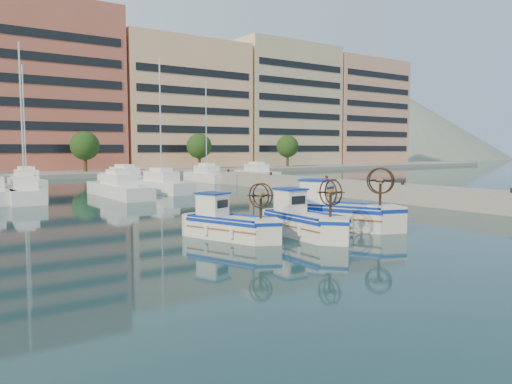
# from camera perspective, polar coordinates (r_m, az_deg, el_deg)

# --- Properties ---
(ground) EXTENTS (300.00, 300.00, 0.00)m
(ground) POSITION_cam_1_polar(r_m,az_deg,el_deg) (24.08, 7.97, -4.17)
(ground) COLOR #1A3A44
(ground) RESTS_ON ground
(quay) EXTENTS (3.00, 60.00, 1.20)m
(quay) POSITION_cam_1_polar(r_m,az_deg,el_deg) (38.83, 14.09, 0.10)
(quay) COLOR gray
(quay) RESTS_ON ground
(waterfront) EXTENTS (180.00, 40.00, 25.60)m
(waterfront) POSITION_cam_1_polar(r_m,az_deg,el_deg) (86.61, -17.84, 9.58)
(waterfront) COLOR gray
(waterfront) RESTS_ON ground
(hill_east) EXTENTS (160.00, 160.00, 50.00)m
(hill_east) POSITION_cam_1_polar(r_m,az_deg,el_deg) (201.60, 16.06, 3.72)
(hill_east) COLOR slate
(hill_east) RESTS_ON ground
(yacht_marina) EXTENTS (42.66, 22.53, 11.50)m
(yacht_marina) POSITION_cam_1_polar(r_m,az_deg,el_deg) (47.25, -18.50, 0.75)
(yacht_marina) COLOR white
(yacht_marina) RESTS_ON ground
(fishing_boat_a) EXTENTS (2.73, 4.02, 2.43)m
(fishing_boat_a) POSITION_cam_1_polar(r_m,az_deg,el_deg) (21.24, -3.13, -3.53)
(fishing_boat_a) COLOR silver
(fishing_boat_a) RESTS_ON ground
(fishing_boat_b) EXTENTS (1.85, 4.18, 2.59)m
(fishing_boat_b) POSITION_cam_1_polar(r_m,az_deg,el_deg) (21.85, 5.43, -3.19)
(fishing_boat_b) COLOR silver
(fishing_boat_b) RESTS_ON ground
(fishing_boat_c) EXTENTS (3.70, 4.89, 2.95)m
(fishing_boat_c) POSITION_cam_1_polar(r_m,az_deg,el_deg) (24.31, 9.36, -2.17)
(fishing_boat_c) COLOR silver
(fishing_boat_c) RESTS_ON ground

